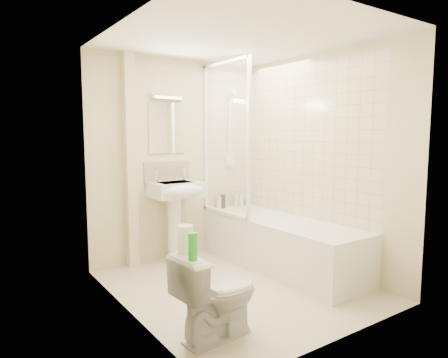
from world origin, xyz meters
TOP-DOWN VIEW (x-y plane):
  - floor at (0.00, 0.00)m, footprint 2.50×2.50m
  - wall_back at (0.00, 1.25)m, footprint 2.20×0.02m
  - wall_left at (-1.10, 0.00)m, footprint 0.02×2.50m
  - wall_right at (1.10, 0.00)m, footprint 0.02×2.50m
  - ceiling at (0.00, 0.00)m, footprint 2.20×2.50m
  - tile_back at (0.75, 1.24)m, footprint 0.70×0.01m
  - tile_right at (1.09, 0.20)m, footprint 0.01×2.10m
  - pipe_boxing at (-0.62, 1.19)m, footprint 0.12×0.12m
  - splashback at (-0.14, 1.24)m, footprint 0.60×0.02m
  - mirror at (-0.14, 1.24)m, footprint 0.46×0.01m
  - strip_light at (-0.14, 1.22)m, footprint 0.42×0.07m
  - bathtub at (0.75, 0.20)m, footprint 0.70×2.10m
  - shower_screen at (0.40, 0.80)m, footprint 0.04×0.92m
  - shower_fixture at (0.75, 1.19)m, footprint 0.10×0.16m
  - pedestal_sink at (-0.14, 1.01)m, footprint 0.56×0.51m
  - bottle_white_a at (0.55, 1.16)m, footprint 0.06×0.06m
  - bottle_black_b at (0.62, 1.16)m, footprint 0.06×0.06m
  - bottle_cream at (0.83, 1.16)m, footprint 0.06×0.06m
  - bottle_white_b at (0.91, 1.16)m, footprint 0.06×0.06m
  - bottle_green at (1.00, 1.16)m, footprint 0.07×0.07m
  - toilet at (-0.72, -0.71)m, footprint 0.47×0.71m
  - toilet_roll_lower at (-0.94, -0.63)m, footprint 0.12×0.12m
  - toilet_roll_upper at (-0.94, -0.63)m, footprint 0.12×0.12m
  - green_bottle at (-0.98, -0.81)m, footprint 0.06×0.06m

SIDE VIEW (x-z plane):
  - floor at x=0.00m, z-range 0.00..0.00m
  - bathtub at x=0.75m, z-range 0.01..0.56m
  - toilet at x=-0.72m, z-range 0.00..0.66m
  - bottle_green at x=1.00m, z-range 0.55..0.63m
  - bottle_white_a at x=0.55m, z-range 0.55..0.69m
  - bottle_white_b at x=0.91m, z-range 0.55..0.70m
  - bottle_black_b at x=0.62m, z-range 0.55..0.72m
  - bottle_cream at x=0.83m, z-range 0.55..0.73m
  - toilet_roll_lower at x=-0.94m, z-range 0.66..0.77m
  - green_bottle at x=-0.98m, z-range 0.66..0.85m
  - pedestal_sink at x=-0.14m, z-range 0.22..1.30m
  - toilet_roll_upper at x=-0.94m, z-range 0.77..0.86m
  - splashback at x=-0.14m, z-range 0.88..1.18m
  - wall_back at x=0.00m, z-range 0.00..2.40m
  - wall_left at x=-1.10m, z-range 0.00..2.40m
  - wall_right at x=1.10m, z-range 0.00..2.40m
  - pipe_boxing at x=-0.62m, z-range 0.00..2.40m
  - tile_back at x=0.75m, z-range 0.55..2.30m
  - tile_right at x=1.09m, z-range 0.55..2.30m
  - shower_screen at x=0.40m, z-range 0.55..2.35m
  - shower_fixture at x=0.75m, z-range 1.05..2.04m
  - mirror at x=-0.14m, z-range 1.28..1.88m
  - strip_light at x=-0.14m, z-range 1.92..1.98m
  - ceiling at x=0.00m, z-range 2.39..2.41m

